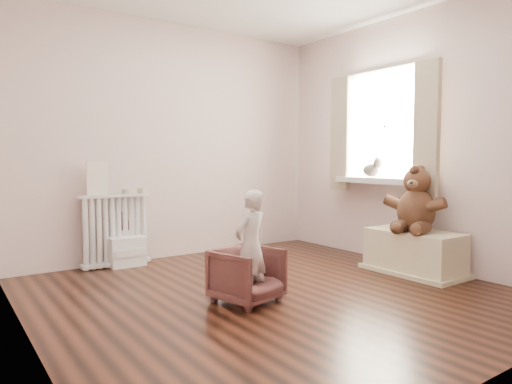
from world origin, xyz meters
TOP-DOWN VIEW (x-y plane):
  - floor at (0.00, 0.00)m, footprint 3.60×3.60m
  - back_wall at (0.00, 1.80)m, footprint 3.60×0.02m
  - front_wall at (0.00, -1.80)m, footprint 3.60×0.02m
  - left_wall at (-1.80, 0.00)m, footprint 0.02×3.60m
  - right_wall at (1.80, 0.00)m, footprint 0.02×3.60m
  - window at (1.76, 0.30)m, footprint 0.03×0.90m
  - window_sill at (1.67, 0.30)m, footprint 0.22×1.10m
  - curtain_left at (1.65, -0.27)m, footprint 0.06×0.26m
  - curtain_right at (1.65, 0.87)m, footprint 0.06×0.26m
  - radiator at (-0.74, 1.68)m, footprint 0.70×0.13m
  - paper_doll at (-0.91, 1.68)m, footprint 0.20×0.02m
  - tin_a at (-0.62, 1.68)m, footprint 0.09×0.09m
  - tin_b at (-0.45, 1.68)m, footprint 0.10×0.10m
  - toy_vanity at (-0.65, 1.65)m, footprint 0.36×0.25m
  - armchair at (-0.31, -0.08)m, footprint 0.55×0.56m
  - child at (-0.31, -0.13)m, footprint 0.35×0.27m
  - toy_bench at (1.52, -0.26)m, footprint 0.46×0.87m
  - teddy_bear at (1.50, -0.28)m, footprint 0.60×0.52m
  - plush_cat at (1.66, 0.40)m, footprint 0.19×0.28m

SIDE VIEW (x-z plane):
  - floor at x=0.00m, z-range -0.01..0.01m
  - toy_bench at x=1.52m, z-range -0.01..0.41m
  - armchair at x=-0.31m, z-range 0.00..0.42m
  - toy_vanity at x=-0.65m, z-range 0.00..0.55m
  - radiator at x=-0.74m, z-range 0.02..0.76m
  - child at x=-0.31m, z-range 0.02..0.87m
  - teddy_bear at x=1.50m, z-range 0.36..0.98m
  - tin_a at x=-0.62m, z-range 0.74..0.79m
  - tin_b at x=-0.45m, z-range 0.74..0.80m
  - window_sill at x=1.67m, z-range 0.84..0.90m
  - paper_doll at x=-0.91m, z-range 0.74..1.07m
  - plush_cat at x=1.66m, z-range 0.89..1.11m
  - back_wall at x=0.00m, z-range 0.00..2.60m
  - front_wall at x=0.00m, z-range 0.00..2.60m
  - left_wall at x=-1.80m, z-range 0.00..2.60m
  - right_wall at x=1.80m, z-range 0.00..2.60m
  - curtain_left at x=1.65m, z-range 0.74..2.04m
  - curtain_right at x=1.65m, z-range 0.74..2.04m
  - window at x=1.76m, z-range 0.90..2.00m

